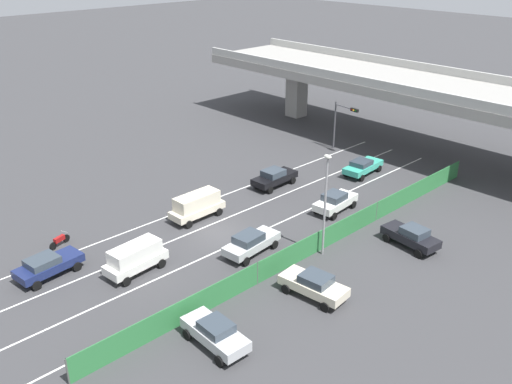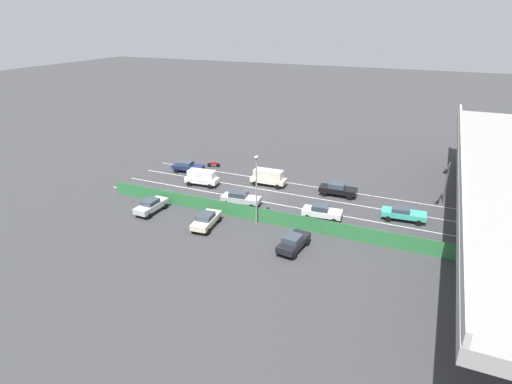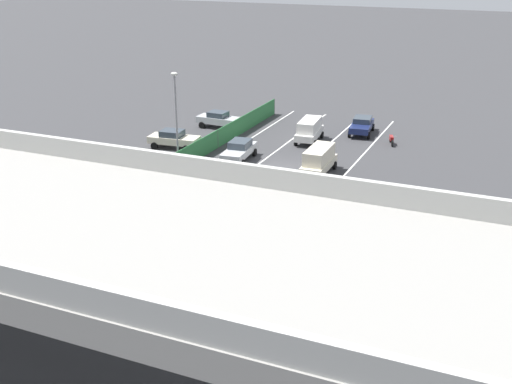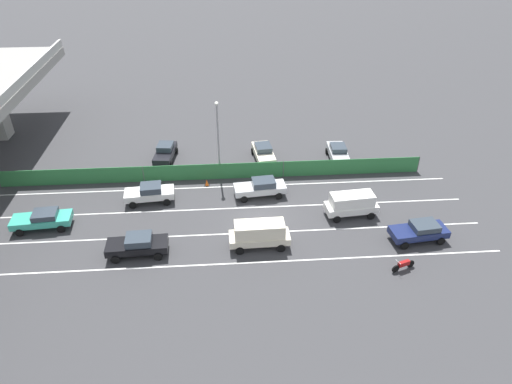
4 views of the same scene
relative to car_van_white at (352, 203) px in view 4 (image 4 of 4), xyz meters
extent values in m
plane|color=#38383A|center=(-0.10, 7.64, -1.18)|extent=(300.00, 300.00, 0.00)
cube|color=silver|center=(-5.50, 11.63, -1.17)|extent=(0.14, 43.98, 0.01)
cube|color=silver|center=(-1.90, 11.63, -1.17)|extent=(0.14, 43.98, 0.01)
cube|color=silver|center=(1.70, 11.63, -1.17)|extent=(0.14, 43.98, 0.01)
cube|color=silver|center=(5.29, 11.63, -1.17)|extent=(0.14, 43.98, 0.01)
cube|color=#2D753D|center=(6.78, 11.63, -0.36)|extent=(0.06, 39.98, 1.64)
cylinder|color=#4C514C|center=(6.78, -8.36, -0.36)|extent=(0.10, 0.10, 1.64)
cylinder|color=#4C514C|center=(6.78, 4.96, -0.36)|extent=(0.10, 0.10, 1.64)
cylinder|color=#4C514C|center=(6.78, 18.29, -0.36)|extent=(0.10, 0.10, 1.64)
cube|color=silver|center=(0.00, 0.00, -0.39)|extent=(2.12, 4.53, 0.61)
cube|color=silver|center=(0.00, 0.00, 0.40)|extent=(1.84, 3.73, 0.97)
cylinder|color=black|center=(-0.99, 1.41, -0.86)|extent=(0.28, 0.66, 0.64)
cylinder|color=black|center=(0.71, 1.57, -0.86)|extent=(0.28, 0.66, 0.64)
cylinder|color=black|center=(-0.71, -1.57, -0.86)|extent=(0.28, 0.66, 0.64)
cylinder|color=black|center=(0.99, -1.41, -0.86)|extent=(0.28, 0.66, 0.64)
cube|color=teal|center=(0.06, 25.62, -0.42)|extent=(2.18, 4.82, 0.56)
cube|color=#333D47|center=(0.09, 25.26, 0.09)|extent=(1.73, 2.02, 0.46)
cylinder|color=black|center=(-0.97, 27.13, -0.86)|extent=(0.27, 0.66, 0.64)
cylinder|color=black|center=(0.82, 27.28, -0.86)|extent=(0.27, 0.66, 0.64)
cylinder|color=black|center=(-0.70, 23.96, -0.86)|extent=(0.27, 0.66, 0.64)
cylinder|color=black|center=(1.09, 24.11, -0.86)|extent=(0.27, 0.66, 0.64)
cube|color=#B7BABC|center=(3.56, 7.48, -0.40)|extent=(2.17, 4.78, 0.59)
cube|color=#333D47|center=(3.59, 7.15, 0.17)|extent=(1.71, 2.16, 0.56)
cylinder|color=black|center=(2.55, 8.96, -0.86)|extent=(0.28, 0.66, 0.64)
cylinder|color=black|center=(4.27, 9.13, -0.86)|extent=(0.28, 0.66, 0.64)
cylinder|color=black|center=(2.85, 5.83, -0.86)|extent=(0.28, 0.66, 0.64)
cylinder|color=black|center=(4.57, 6.00, -0.86)|extent=(0.28, 0.66, 0.64)
cube|color=beige|center=(-3.55, 8.07, -0.41)|extent=(1.82, 4.71, 0.57)
cube|color=beige|center=(-3.55, 8.07, 0.42)|extent=(1.60, 3.87, 1.08)
cylinder|color=black|center=(-4.44, 9.65, -0.86)|extent=(0.23, 0.64, 0.64)
cylinder|color=black|center=(-2.72, 9.68, -0.86)|extent=(0.23, 0.64, 0.64)
cylinder|color=black|center=(-4.37, 6.47, -0.86)|extent=(0.23, 0.64, 0.64)
cylinder|color=black|center=(-2.65, 6.50, -0.86)|extent=(0.23, 0.64, 0.64)
cube|color=navy|center=(-3.69, -4.47, -0.41)|extent=(2.29, 4.64, 0.57)
cube|color=#333D47|center=(-3.64, -4.89, 0.11)|extent=(1.80, 2.19, 0.48)
cylinder|color=black|center=(-4.75, -3.07, -0.86)|extent=(0.29, 0.66, 0.64)
cylinder|color=black|center=(-2.96, -2.86, -0.86)|extent=(0.29, 0.66, 0.64)
cylinder|color=black|center=(-4.41, -6.08, -0.86)|extent=(0.29, 0.66, 0.64)
cylinder|color=black|center=(-2.62, -5.88, -0.86)|extent=(0.29, 0.66, 0.64)
cube|color=black|center=(-3.85, 17.36, -0.40)|extent=(1.99, 4.65, 0.59)
cube|color=#333D47|center=(-3.84, 17.18, 0.18)|extent=(1.66, 1.97, 0.57)
cylinder|color=black|center=(-4.81, 18.88, -0.86)|extent=(0.25, 0.65, 0.64)
cylinder|color=black|center=(-3.01, 18.96, -0.86)|extent=(0.25, 0.65, 0.64)
cylinder|color=black|center=(-4.69, 15.77, -0.86)|extent=(0.25, 0.65, 0.64)
cylinder|color=black|center=(-2.89, 15.84, -0.86)|extent=(0.25, 0.65, 0.64)
cube|color=silver|center=(3.34, 17.32, -0.39)|extent=(2.13, 4.44, 0.61)
cube|color=#333D47|center=(3.36, 17.12, 0.19)|extent=(1.70, 1.94, 0.56)
cylinder|color=black|center=(2.34, 18.70, -0.86)|extent=(0.28, 0.66, 0.64)
cylinder|color=black|center=(4.09, 18.85, -0.86)|extent=(0.28, 0.66, 0.64)
cylinder|color=black|center=(2.59, 15.78, -0.86)|extent=(0.28, 0.66, 0.64)
cylinder|color=black|center=(4.35, 15.94, -0.86)|extent=(0.28, 0.66, 0.64)
cylinder|color=black|center=(-7.25, -1.53, -0.88)|extent=(0.29, 0.60, 0.60)
cylinder|color=black|center=(-6.80, -2.80, -0.88)|extent=(0.29, 0.60, 0.60)
cube|color=maroon|center=(-7.02, -2.17, -0.60)|extent=(0.57, 0.96, 0.36)
cylinder|color=#B2B2B2|center=(-7.21, -1.63, -0.26)|extent=(0.58, 0.23, 0.03)
cube|color=#B2B5B7|center=(9.60, -1.00, -0.38)|extent=(4.40, 1.84, 0.63)
cube|color=#333D47|center=(9.73, -1.01, 0.19)|extent=(1.80, 1.56, 0.51)
cylinder|color=black|center=(8.09, -1.80, -0.86)|extent=(0.65, 0.24, 0.64)
cylinder|color=black|center=(8.15, -0.10, -0.86)|extent=(0.65, 0.24, 0.64)
cylinder|color=black|center=(11.05, -1.90, -0.86)|extent=(0.65, 0.24, 0.64)
cylinder|color=black|center=(11.10, -0.20, -0.86)|extent=(0.65, 0.24, 0.64)
cube|color=beige|center=(10.23, 6.59, -0.40)|extent=(4.57, 2.23, 0.60)
cube|color=#333D47|center=(10.40, 6.60, 0.17)|extent=(2.03, 1.75, 0.53)
cylinder|color=black|center=(8.84, 5.55, -0.86)|extent=(0.66, 0.29, 0.64)
cylinder|color=black|center=(8.65, 7.31, -0.86)|extent=(0.66, 0.29, 0.64)
cylinder|color=black|center=(11.82, 5.87, -0.86)|extent=(0.66, 0.29, 0.64)
cylinder|color=black|center=(11.63, 7.63, -0.86)|extent=(0.66, 0.29, 0.64)
cube|color=black|center=(10.96, 16.64, -0.39)|extent=(4.51, 2.18, 0.61)
cube|color=#333D47|center=(11.27, 16.61, 0.19)|extent=(1.92, 1.69, 0.55)
cylinder|color=black|center=(9.40, 15.97, -0.86)|extent=(0.66, 0.29, 0.64)
cylinder|color=black|center=(9.59, 17.66, -0.86)|extent=(0.66, 0.29, 0.64)
cylinder|color=black|center=(12.33, 15.63, -0.86)|extent=(0.66, 0.29, 0.64)
cylinder|color=black|center=(12.52, 17.32, -0.86)|extent=(0.66, 0.29, 0.64)
cylinder|color=gray|center=(7.22, 11.08, 2.50)|extent=(0.16, 0.16, 7.35)
ellipsoid|color=silver|center=(7.22, 11.08, 6.35)|extent=(0.60, 0.36, 0.28)
cone|color=orange|center=(5.63, 12.32, -0.85)|extent=(0.36, 0.36, 0.65)
cube|color=black|center=(5.63, 12.32, -1.16)|extent=(0.47, 0.47, 0.03)
camera|label=1|loc=(29.28, -16.62, 19.54)|focal=39.15mm
camera|label=2|loc=(44.67, 27.62, 19.62)|focal=29.52mm
camera|label=3|loc=(-17.64, 52.80, 15.27)|focal=44.52mm
camera|label=4|loc=(-31.56, 10.34, 21.94)|focal=32.48mm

